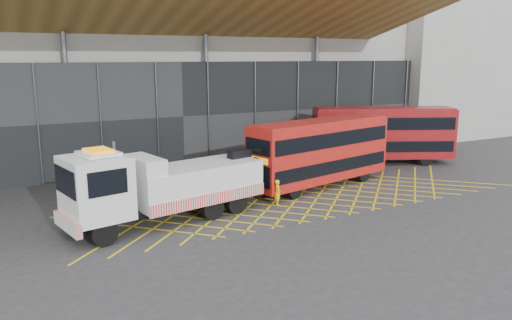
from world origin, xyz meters
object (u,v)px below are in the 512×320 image
recovery_truck (161,185)px  bus_towed (321,150)px  bus_second (383,132)px  worker (278,193)px

recovery_truck → bus_towed: (11.43, 2.35, 0.44)m
recovery_truck → bus_second: 20.86m
worker → bus_second: bearing=-51.3°
bus_towed → worker: bus_towed is taller
bus_second → bus_towed: bearing=-132.0°
bus_towed → bus_second: bearing=11.0°
recovery_truck → bus_second: (19.96, 6.04, 0.49)m
bus_towed → worker: 5.50m
bus_second → worker: bus_second is taller
recovery_truck → bus_second: size_ratio=1.13×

